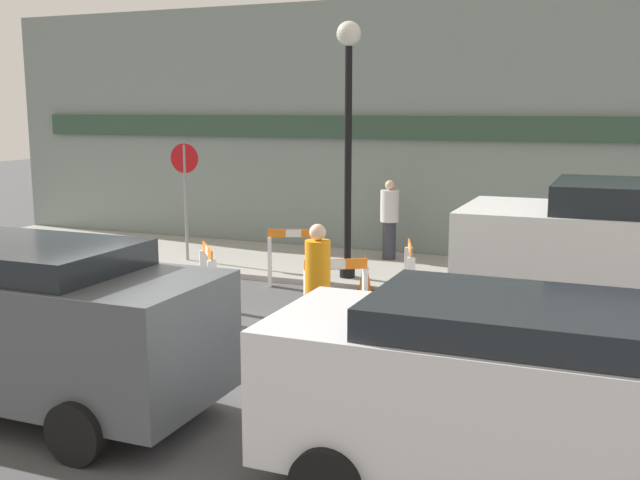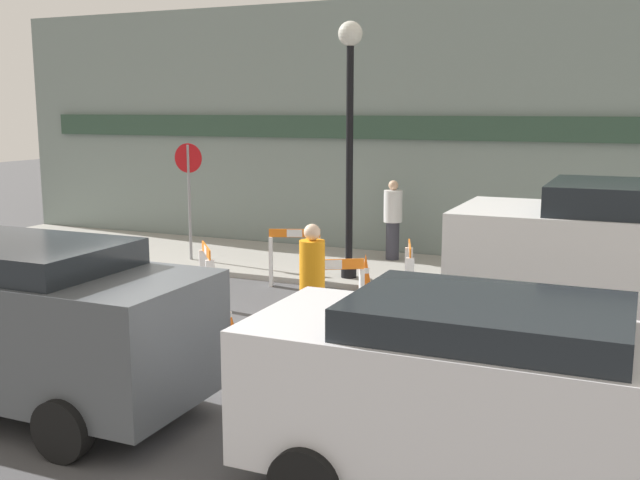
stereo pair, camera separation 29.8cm
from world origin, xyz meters
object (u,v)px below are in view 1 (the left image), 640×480
streetlamp_post (348,114)px  person_worker (318,284)px  person_pedestrian (389,218)px  parked_car_2 (504,388)px  stop_sign (185,183)px  parked_car_1 (25,317)px

streetlamp_post → person_worker: size_ratio=2.65×
person_pedestrian → parked_car_2: size_ratio=0.42×
streetlamp_post → person_pedestrian: bearing=83.6°
stop_sign → parked_car_2: size_ratio=0.61×
stop_sign → person_worker: size_ratio=1.38×
person_pedestrian → parked_car_1: parked_car_1 is taller
streetlamp_post → parked_car_2: 8.19m
person_pedestrian → streetlamp_post: bearing=64.7°
person_pedestrian → parked_car_1: 8.90m
person_pedestrian → parked_car_1: bearing=62.6°
person_worker → stop_sign: bearing=21.9°
stop_sign → parked_car_1: (2.52, -7.13, -0.69)m
streetlamp_post → person_worker: 4.67m
stop_sign → parked_car_1: bearing=102.2°
person_pedestrian → parked_car_1: (-1.32, -8.80, 0.04)m
person_worker → parked_car_1: (-2.16, -2.87, 0.08)m
person_worker → parked_car_2: 4.03m
stop_sign → parked_car_2: (7.51, -7.13, -0.75)m
stop_sign → parked_car_2: 10.38m
parked_car_1 → person_pedestrian: bearing=81.5°
person_worker → person_pedestrian: 5.99m
streetlamp_post → person_pedestrian: 2.87m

